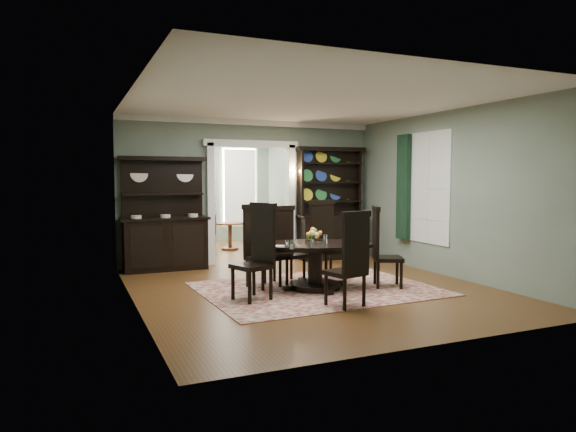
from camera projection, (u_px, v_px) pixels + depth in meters
name	position (u px, v px, depth m)	size (l,w,h in m)	color
room	(312.00, 191.00, 8.16)	(5.51, 6.01, 3.01)	brown
parlor	(219.00, 188.00, 13.19)	(3.51, 3.50, 3.01)	brown
doorway_trim	(251.00, 186.00, 10.86)	(2.08, 0.25, 2.57)	silver
right_window	(416.00, 187.00, 10.03)	(0.15, 1.47, 2.12)	white
wall_sconce	(295.00, 173.00, 11.07)	(0.27, 0.21, 0.21)	gold
rug	(317.00, 289.00, 8.23)	(3.63, 2.75, 0.01)	maroon
dining_table	(315.00, 257.00, 8.23)	(2.17, 2.17, 0.74)	black
centerpiece	(314.00, 239.00, 8.17)	(1.45, 0.93, 0.24)	silver
chair_far_left	(259.00, 243.00, 8.40)	(0.64, 0.62, 1.36)	black
chair_far_mid	(285.00, 242.00, 8.80)	(0.57, 0.56, 1.31)	black
chair_far_right	(325.00, 237.00, 9.15)	(0.58, 0.56, 1.39)	black
chair_end_left	(258.00, 249.00, 7.52)	(0.64, 0.66, 1.42)	black
chair_end_right	(381.00, 245.00, 8.35)	(0.63, 0.64, 1.33)	black
chair_near	(351.00, 257.00, 6.99)	(0.60, 0.58, 1.34)	black
sideboard	(165.00, 230.00, 9.95)	(1.67, 0.60, 2.20)	black
welsh_dresser	(331.00, 218.00, 11.37)	(1.61, 0.69, 2.46)	black
parlor_table	(230.00, 232.00, 12.70)	(0.73, 0.73, 0.68)	#5D2E1A
parlor_chair_left	(209.00, 232.00, 12.32)	(0.39, 0.39, 0.92)	#5D2E1A
parlor_chair_right	(251.00, 228.00, 12.64)	(0.48, 0.48, 1.01)	#5D2E1A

